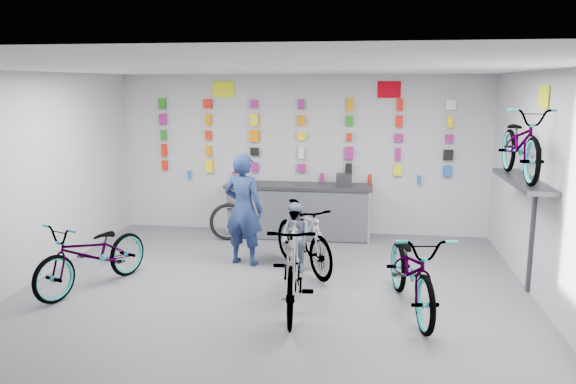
% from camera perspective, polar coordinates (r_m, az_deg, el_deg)
% --- Properties ---
extents(floor, '(8.00, 8.00, 0.00)m').
position_cam_1_polar(floor, '(7.23, -2.46, -12.03)').
color(floor, '#4D4C51').
rests_on(floor, ground).
extents(ceiling, '(8.00, 8.00, 0.00)m').
position_cam_1_polar(ceiling, '(6.66, -2.68, 12.47)').
color(ceiling, white).
rests_on(ceiling, wall_back).
extents(wall_back, '(7.00, 0.00, 7.00)m').
position_cam_1_polar(wall_back, '(10.70, 1.39, 3.82)').
color(wall_back, '#B1B1B3').
rests_on(wall_back, floor).
extents(wall_front, '(7.00, 0.00, 7.00)m').
position_cam_1_polar(wall_front, '(3.12, -16.69, -14.52)').
color(wall_front, '#B1B1B3').
rests_on(wall_front, floor).
extents(wall_right, '(0.00, 8.00, 8.00)m').
position_cam_1_polar(wall_right, '(7.05, 26.66, -1.04)').
color(wall_right, '#B1B1B3').
rests_on(wall_right, floor).
extents(counter, '(2.70, 0.66, 1.00)m').
position_cam_1_polar(counter, '(10.42, 1.07, -2.02)').
color(counter, black).
rests_on(counter, floor).
extents(merch_wall, '(5.56, 0.08, 1.57)m').
position_cam_1_polar(merch_wall, '(10.59, 1.59, 5.34)').
color(merch_wall, red).
rests_on(merch_wall, wall_back).
extents(wall_bracket, '(0.39, 1.90, 2.00)m').
position_cam_1_polar(wall_bracket, '(8.13, 22.86, 0.47)').
color(wall_bracket, '#333338').
rests_on(wall_bracket, wall_right).
extents(sign_left, '(0.42, 0.02, 0.30)m').
position_cam_1_polar(sign_left, '(10.87, -6.59, 10.32)').
color(sign_left, yellow).
rests_on(sign_left, wall_back).
extents(sign_right, '(0.42, 0.02, 0.30)m').
position_cam_1_polar(sign_right, '(10.53, 10.23, 10.20)').
color(sign_right, '#B5020F').
rests_on(sign_right, wall_back).
extents(sign_side, '(0.02, 0.40, 0.30)m').
position_cam_1_polar(sign_side, '(8.06, 24.54, 8.75)').
color(sign_side, yellow).
rests_on(sign_side, wall_right).
extents(bike_left, '(1.34, 2.02, 1.00)m').
position_cam_1_polar(bike_left, '(8.28, -19.20, -5.96)').
color(bike_left, gray).
rests_on(bike_left, floor).
extents(bike_center, '(0.74, 2.04, 1.20)m').
position_cam_1_polar(bike_center, '(7.07, 0.49, -7.37)').
color(bike_center, gray).
rests_on(bike_center, floor).
extents(bike_right, '(1.07, 2.15, 1.08)m').
position_cam_1_polar(bike_right, '(7.24, 12.51, -7.70)').
color(bike_right, gray).
rests_on(bike_right, floor).
extents(bike_service, '(1.41, 1.74, 1.06)m').
position_cam_1_polar(bike_service, '(8.56, 1.55, -4.59)').
color(bike_service, gray).
rests_on(bike_service, floor).
extents(bike_wall, '(0.63, 1.80, 0.95)m').
position_cam_1_polar(bike_wall, '(8.04, 22.63, 4.61)').
color(bike_wall, gray).
rests_on(bike_wall, wall_bracket).
extents(clerk, '(0.73, 0.57, 1.77)m').
position_cam_1_polar(clerk, '(8.83, -4.54, -1.76)').
color(clerk, navy).
rests_on(clerk, floor).
extents(customer, '(0.66, 0.64, 1.07)m').
position_cam_1_polar(customer, '(8.53, 0.75, -4.63)').
color(customer, slate).
rests_on(customer, floor).
extents(spare_wheel, '(0.69, 0.31, 0.69)m').
position_cam_1_polar(spare_wheel, '(10.33, -6.09, -3.03)').
color(spare_wheel, black).
rests_on(spare_wheel, floor).
extents(register, '(0.28, 0.30, 0.22)m').
position_cam_1_polar(register, '(10.25, 5.72, 1.25)').
color(register, black).
rests_on(register, counter).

